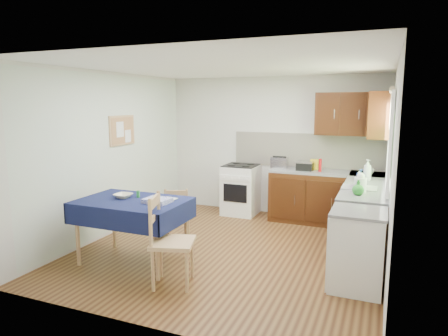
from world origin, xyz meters
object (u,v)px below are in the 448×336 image
at_px(sandwich_press, 305,166).
at_px(dish_rack, 359,187).
at_px(kettle, 360,184).
at_px(chair_far, 177,214).
at_px(chair_near, 168,238).
at_px(dining_table, 132,208).
at_px(toaster, 279,163).

distance_m(sandwich_press, dish_rack, 1.53).
bearing_deg(kettle, chair_far, -171.57).
bearing_deg(dish_rack, chair_near, -117.40).
distance_m(chair_far, sandwich_press, 2.38).
xyz_separation_m(dining_table, dish_rack, (2.63, 1.42, 0.21)).
bearing_deg(sandwich_press, toaster, 174.07).
xyz_separation_m(toaster, sandwich_press, (0.45, -0.03, -0.02)).
height_order(chair_far, toaster, toaster).
distance_m(toaster, dish_rack, 1.87).
bearing_deg(chair_near, dish_rack, -64.00).
height_order(chair_near, sandwich_press, sandwich_press).
distance_m(toaster, sandwich_press, 0.45).
bearing_deg(chair_near, sandwich_press, -34.99).
bearing_deg(dining_table, dish_rack, 44.48).
bearing_deg(sandwich_press, dish_rack, -53.02).
bearing_deg(dining_table, toaster, 81.33).
bearing_deg(sandwich_press, dining_table, -124.55).
bearing_deg(chair_far, kettle, 164.99).
height_order(dining_table, dish_rack, dish_rack).
relative_size(toaster, dish_rack, 0.63).
bearing_deg(kettle, sandwich_press, 124.51).
bearing_deg(kettle, chair_near, -140.54).
xyz_separation_m(toaster, kettle, (1.43, -1.46, 0.02)).
height_order(dining_table, kettle, kettle).
bearing_deg(dish_rack, dining_table, -132.83).
distance_m(chair_far, kettle, 2.56).
relative_size(chair_near, dish_rack, 2.31).
height_order(sandwich_press, dish_rack, dish_rack).
relative_size(dining_table, dish_rack, 3.01).
height_order(chair_near, toaster, toaster).
height_order(toaster, dish_rack, toaster).
distance_m(dining_table, chair_near, 0.86).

